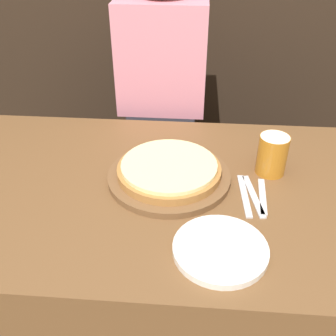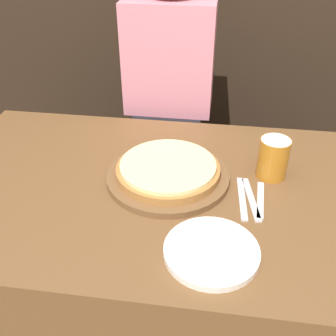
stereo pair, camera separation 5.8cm
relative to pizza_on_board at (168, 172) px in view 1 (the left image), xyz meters
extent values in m
cube|color=brown|center=(0.07, -0.03, -0.41)|extent=(1.56, 0.81, 0.77)
cylinder|color=brown|center=(0.00, 0.00, -0.01)|extent=(0.36, 0.36, 0.02)
cylinder|color=#A87038|center=(0.00, 0.00, 0.01)|extent=(0.31, 0.31, 0.02)
cylinder|color=beige|center=(0.00, 0.00, 0.03)|extent=(0.28, 0.28, 0.01)
cylinder|color=#B7701E|center=(0.30, 0.06, 0.04)|extent=(0.09, 0.09, 0.12)
cylinder|color=white|center=(0.30, 0.06, 0.09)|extent=(0.09, 0.09, 0.01)
cylinder|color=white|center=(0.14, -0.28, -0.02)|extent=(0.23, 0.23, 0.02)
cube|color=silver|center=(0.22, -0.06, -0.02)|extent=(0.03, 0.19, 0.00)
cube|color=silver|center=(0.24, -0.06, -0.02)|extent=(0.05, 0.19, 0.00)
cube|color=silver|center=(0.27, -0.06, -0.02)|extent=(0.03, 0.16, 0.00)
cube|color=#33333D|center=(-0.07, 0.54, -0.42)|extent=(0.27, 0.20, 0.75)
cube|color=pink|center=(-0.07, 0.54, 0.17)|extent=(0.34, 0.20, 0.42)
camera|label=1|loc=(0.08, -0.95, 0.66)|focal=42.00mm
camera|label=2|loc=(0.13, -0.94, 0.66)|focal=42.00mm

